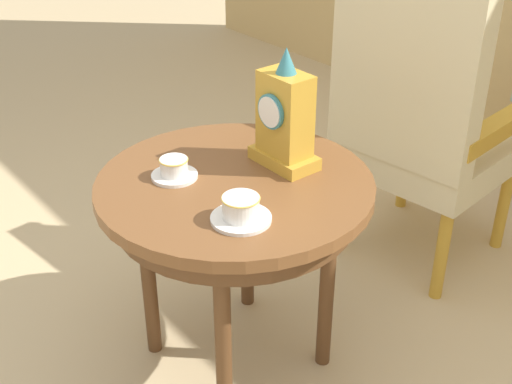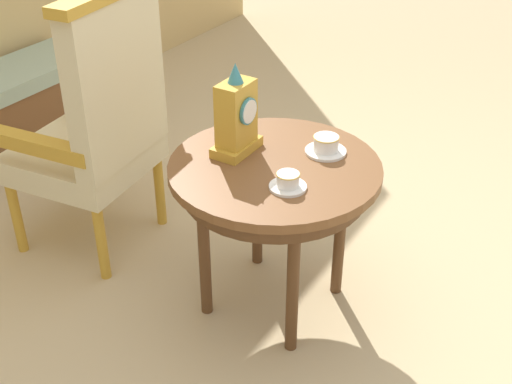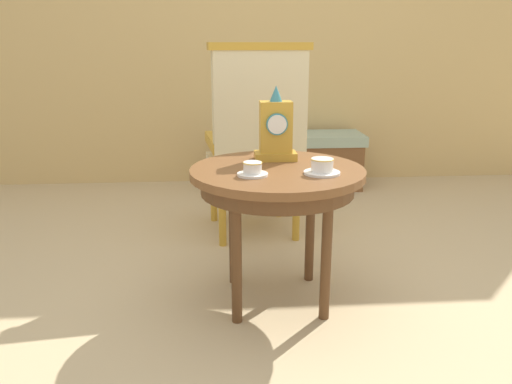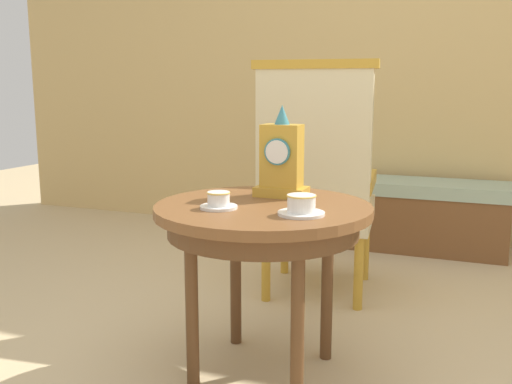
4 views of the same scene
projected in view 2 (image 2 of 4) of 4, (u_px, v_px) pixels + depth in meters
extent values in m
plane|color=tan|center=(300.00, 294.00, 2.71)|extent=(10.00, 10.00, 0.00)
cylinder|color=brown|center=(275.00, 169.00, 2.37)|extent=(0.75, 0.75, 0.03)
cylinder|color=#56351C|center=(275.00, 182.00, 2.39)|extent=(0.66, 0.66, 0.07)
cylinder|color=#56351C|center=(257.00, 203.00, 2.75)|extent=(0.04, 0.04, 0.59)
cylinder|color=#56351C|center=(204.00, 250.00, 2.48)|extent=(0.04, 0.04, 0.59)
cylinder|color=#56351C|center=(293.00, 284.00, 2.31)|extent=(0.04, 0.04, 0.59)
cylinder|color=#56351C|center=(340.00, 231.00, 2.58)|extent=(0.04, 0.04, 0.59)
cylinder|color=white|center=(288.00, 187.00, 2.22)|extent=(0.13, 0.13, 0.01)
cylinder|color=white|center=(288.00, 179.00, 2.20)|extent=(0.07, 0.07, 0.05)
torus|color=gold|center=(288.00, 174.00, 2.19)|extent=(0.08, 0.08, 0.00)
cylinder|color=white|center=(326.00, 151.00, 2.43)|extent=(0.15, 0.15, 0.01)
cylinder|color=white|center=(326.00, 143.00, 2.41)|extent=(0.09, 0.09, 0.06)
torus|color=gold|center=(326.00, 137.00, 2.40)|extent=(0.09, 0.09, 0.00)
cube|color=gold|center=(237.00, 147.00, 2.43)|extent=(0.19, 0.11, 0.04)
cube|color=gold|center=(236.00, 113.00, 2.36)|extent=(0.14, 0.09, 0.23)
cylinder|color=teal|center=(248.00, 111.00, 2.32)|extent=(0.10, 0.01, 0.10)
cylinder|color=white|center=(250.00, 112.00, 2.32)|extent=(0.08, 0.00, 0.08)
cone|color=teal|center=(235.00, 73.00, 2.28)|extent=(0.06, 0.06, 0.07)
cube|color=beige|center=(83.00, 157.00, 2.85)|extent=(0.58, 0.58, 0.11)
cube|color=beige|center=(117.00, 83.00, 2.57)|extent=(0.53, 0.15, 0.64)
cube|color=gold|center=(111.00, 101.00, 2.94)|extent=(0.12, 0.47, 0.06)
cube|color=gold|center=(40.00, 146.00, 2.58)|extent=(0.12, 0.47, 0.06)
cylinder|color=gold|center=(81.00, 170.00, 3.22)|extent=(0.04, 0.04, 0.35)
cylinder|color=gold|center=(17.00, 216.00, 2.88)|extent=(0.04, 0.04, 0.35)
cylinder|color=gold|center=(160.00, 190.00, 3.06)|extent=(0.04, 0.04, 0.35)
cylinder|color=gold|center=(101.00, 242.00, 2.72)|extent=(0.04, 0.04, 0.35)
cube|color=#9EB299|center=(3.00, 81.00, 3.57)|extent=(1.11, 0.40, 0.08)
cube|color=brown|center=(11.00, 118.00, 3.68)|extent=(1.06, 0.38, 0.36)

